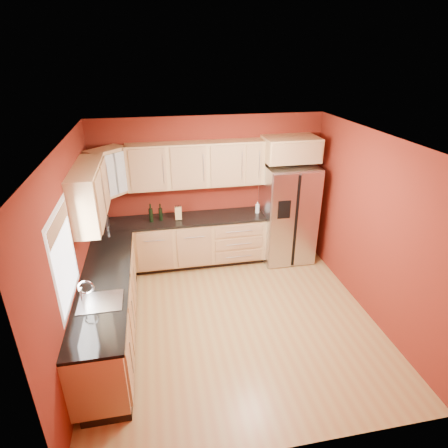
{
  "coord_description": "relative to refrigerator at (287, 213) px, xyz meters",
  "views": [
    {
      "loc": [
        -0.96,
        -4.25,
        3.57
      ],
      "look_at": [
        0.04,
        0.9,
        1.13
      ],
      "focal_mm": 30.0,
      "sensor_mm": 36.0,
      "label": 1
    }
  ],
  "objects": [
    {
      "name": "floor",
      "position": [
        -1.35,
        -1.62,
        -0.89
      ],
      "size": [
        4.0,
        4.0,
        0.0
      ],
      "primitive_type": "plane",
      "color": "#A87741",
      "rests_on": "ground"
    },
    {
      "name": "ceiling",
      "position": [
        -1.35,
        -1.62,
        1.71
      ],
      "size": [
        4.0,
        4.0,
        0.0
      ],
      "primitive_type": "plane",
      "color": "white",
      "rests_on": "wall_back"
    },
    {
      "name": "wall_back",
      "position": [
        -1.35,
        0.38,
        0.41
      ],
      "size": [
        4.0,
        0.04,
        2.6
      ],
      "primitive_type": "cube",
      "color": "maroon",
      "rests_on": "floor"
    },
    {
      "name": "wall_front",
      "position": [
        -1.35,
        -3.62,
        0.41
      ],
      "size": [
        4.0,
        0.04,
        2.6
      ],
      "primitive_type": "cube",
      "color": "maroon",
      "rests_on": "floor"
    },
    {
      "name": "wall_left",
      "position": [
        -3.35,
        -1.62,
        0.41
      ],
      "size": [
        0.04,
        4.0,
        2.6
      ],
      "primitive_type": "cube",
      "color": "maroon",
      "rests_on": "floor"
    },
    {
      "name": "wall_right",
      "position": [
        0.65,
        -1.62,
        0.41
      ],
      "size": [
        0.04,
        4.0,
        2.6
      ],
      "primitive_type": "cube",
      "color": "maroon",
      "rests_on": "floor"
    },
    {
      "name": "base_cabinets_back",
      "position": [
        -1.9,
        0.07,
        -0.45
      ],
      "size": [
        2.9,
        0.6,
        0.88
      ],
      "primitive_type": "cube",
      "color": "tan",
      "rests_on": "floor"
    },
    {
      "name": "base_cabinets_left",
      "position": [
        -3.05,
        -1.62,
        -0.45
      ],
      "size": [
        0.6,
        2.8,
        0.88
      ],
      "primitive_type": "cube",
      "color": "tan",
      "rests_on": "floor"
    },
    {
      "name": "countertop_back",
      "position": [
        -1.9,
        0.06,
        0.01
      ],
      "size": [
        2.9,
        0.62,
        0.04
      ],
      "primitive_type": "cube",
      "color": "black",
      "rests_on": "base_cabinets_back"
    },
    {
      "name": "countertop_left",
      "position": [
        -3.04,
        -1.62,
        0.01
      ],
      "size": [
        0.62,
        2.8,
        0.04
      ],
      "primitive_type": "cube",
      "color": "black",
      "rests_on": "base_cabinets_left"
    },
    {
      "name": "upper_cabinets_back",
      "position": [
        -1.6,
        0.21,
        0.94
      ],
      "size": [
        2.3,
        0.33,
        0.75
      ],
      "primitive_type": "cube",
      "color": "tan",
      "rests_on": "wall_back"
    },
    {
      "name": "upper_cabinets_left",
      "position": [
        -3.19,
        -0.9,
        0.94
      ],
      "size": [
        0.33,
        1.35,
        0.75
      ],
      "primitive_type": "cube",
      "color": "tan",
      "rests_on": "wall_left"
    },
    {
      "name": "corner_upper_cabinet",
      "position": [
        -3.02,
        0.04,
        0.94
      ],
      "size": [
        0.67,
        0.67,
        0.75
      ],
      "primitive_type": "cube",
      "rotation": [
        0.0,
        0.0,
        0.79
      ],
      "color": "tan",
      "rests_on": "wall_back"
    },
    {
      "name": "over_fridge_cabinet",
      "position": [
        0.0,
        0.07,
        1.16
      ],
      "size": [
        0.92,
        0.6,
        0.4
      ],
      "primitive_type": "cube",
      "color": "tan",
      "rests_on": "wall_back"
    },
    {
      "name": "refrigerator",
      "position": [
        0.0,
        0.0,
        0.0
      ],
      "size": [
        0.9,
        0.75,
        1.78
      ],
      "primitive_type": "cube",
      "color": "#A6A6AB",
      "rests_on": "floor"
    },
    {
      "name": "window",
      "position": [
        -3.33,
        -2.12,
        0.66
      ],
      "size": [
        0.03,
        0.9,
        1.0
      ],
      "primitive_type": "cube",
      "color": "white",
      "rests_on": "wall_left"
    },
    {
      "name": "sink_faucet",
      "position": [
        -3.04,
        -2.12,
        0.18
      ],
      "size": [
        0.5,
        0.42,
        0.3
      ],
      "primitive_type": null,
      "color": "silver",
      "rests_on": "countertop_left"
    },
    {
      "name": "canister_left",
      "position": [
        -3.2,
        0.03,
        0.12
      ],
      "size": [
        0.13,
        0.13,
        0.18
      ],
      "primitive_type": "cylinder",
      "rotation": [
        0.0,
        0.0,
        0.19
      ],
      "color": "#A6A6AB",
      "rests_on": "countertop_back"
    },
    {
      "name": "canister_right",
      "position": [
        -3.16,
        0.0,
        0.12
      ],
      "size": [
        0.13,
        0.13,
        0.19
      ],
      "primitive_type": "cylinder",
      "rotation": [
        0.0,
        0.0,
        -0.15
      ],
      "color": "#A6A6AB",
      "rests_on": "countertop_back"
    },
    {
      "name": "wine_bottle_a",
      "position": [
        -2.42,
        0.04,
        0.19
      ],
      "size": [
        0.09,
        0.09,
        0.32
      ],
      "primitive_type": null,
      "rotation": [
        0.0,
        0.0,
        -0.41
      ],
      "color": "black",
      "rests_on": "countertop_back"
    },
    {
      "name": "wine_bottle_b",
      "position": [
        -2.26,
        0.08,
        0.18
      ],
      "size": [
        0.07,
        0.07,
        0.3
      ],
      "primitive_type": null,
      "rotation": [
        0.0,
        0.0,
        0.04
      ],
      "color": "black",
      "rests_on": "countertop_back"
    },
    {
      "name": "knife_block",
      "position": [
        -1.96,
        0.06,
        0.14
      ],
      "size": [
        0.12,
        0.11,
        0.22
      ],
      "primitive_type": "cube",
      "rotation": [
        0.0,
        0.0,
        -0.07
      ],
      "color": "tan",
      "rests_on": "countertop_back"
    },
    {
      "name": "soap_dispenser",
      "position": [
        -0.55,
        0.06,
        0.13
      ],
      "size": [
        0.07,
        0.07,
        0.2
      ],
      "primitive_type": "cylinder",
      "rotation": [
        0.0,
        0.0,
        -0.09
      ],
      "color": "white",
      "rests_on": "countertop_back"
    }
  ]
}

